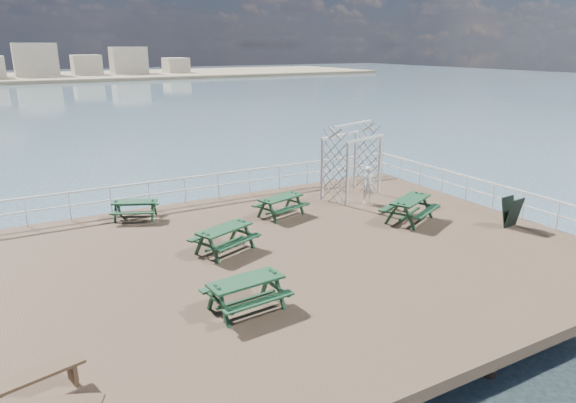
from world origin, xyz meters
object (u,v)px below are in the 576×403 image
(picnic_table_b, at_px, (135,206))
(flat_bench_far, at_px, (36,380))
(picnic_table_c, at_px, (281,202))
(picnic_table_d, at_px, (246,288))
(person, at_px, (368,185))
(trellis_arbor, at_px, (352,165))
(picnic_table_a, at_px, (225,234))
(picnic_table_e, at_px, (410,205))

(picnic_table_b, distance_m, flat_bench_far, 10.28)
(picnic_table_b, distance_m, picnic_table_c, 5.47)
(picnic_table_d, bearing_deg, flat_bench_far, -171.56)
(picnic_table_b, height_order, picnic_table_d, picnic_table_d)
(picnic_table_b, height_order, person, person)
(flat_bench_far, bearing_deg, trellis_arbor, 17.70)
(picnic_table_c, height_order, trellis_arbor, trellis_arbor)
(picnic_table_a, distance_m, person, 7.38)
(picnic_table_b, height_order, trellis_arbor, trellis_arbor)
(picnic_table_e, xyz_separation_m, flat_bench_far, (-12.87, -4.25, -0.25))
(picnic_table_c, relative_size, flat_bench_far, 1.17)
(picnic_table_b, xyz_separation_m, picnic_table_d, (0.73, -8.32, 0.08))
(picnic_table_c, bearing_deg, flat_bench_far, -158.16)
(picnic_table_e, distance_m, person, 2.52)
(picnic_table_a, relative_size, picnic_table_d, 1.14)
(picnic_table_a, height_order, person, person)
(flat_bench_far, bearing_deg, picnic_table_c, 24.46)
(picnic_table_c, distance_m, picnic_table_e, 4.82)
(picnic_table_b, relative_size, flat_bench_far, 1.13)
(picnic_table_a, relative_size, trellis_arbor, 0.71)
(picnic_table_a, bearing_deg, picnic_table_c, 12.93)
(picnic_table_e, relative_size, trellis_arbor, 0.78)
(picnic_table_c, xyz_separation_m, picnic_table_d, (-4.20, -5.96, 0.03))
(picnic_table_b, distance_m, trellis_arbor, 8.95)
(picnic_table_e, height_order, trellis_arbor, trellis_arbor)
(picnic_table_b, height_order, picnic_table_e, picnic_table_e)
(picnic_table_a, xyz_separation_m, picnic_table_b, (-1.71, 4.60, -0.07))
(picnic_table_c, bearing_deg, trellis_arbor, -5.13)
(flat_bench_far, bearing_deg, person, 13.87)
(picnic_table_c, height_order, picnic_table_e, picnic_table_e)
(picnic_table_c, distance_m, flat_bench_far, 11.45)
(trellis_arbor, bearing_deg, picnic_table_b, 151.37)
(picnic_table_e, bearing_deg, picnic_table_a, 149.76)
(picnic_table_a, distance_m, picnic_table_c, 3.93)
(picnic_table_a, height_order, picnic_table_c, picnic_table_a)
(trellis_arbor, bearing_deg, person, -104.46)
(picnic_table_b, relative_size, picnic_table_e, 0.80)
(picnic_table_a, xyz_separation_m, picnic_table_e, (7.12, -0.61, 0.05))
(picnic_table_a, xyz_separation_m, picnic_table_c, (3.23, 2.23, -0.03))
(picnic_table_a, height_order, picnic_table_e, picnic_table_e)
(flat_bench_far, relative_size, trellis_arbor, 0.56)
(picnic_table_a, relative_size, flat_bench_far, 1.27)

